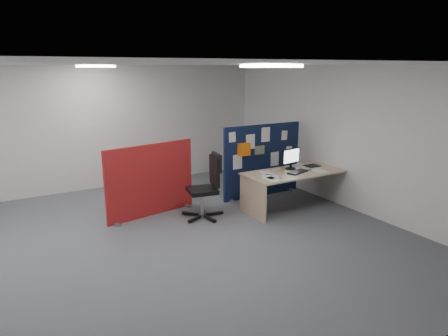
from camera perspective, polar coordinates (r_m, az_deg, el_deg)
name	(u,v)px	position (r m, az deg, el deg)	size (l,w,h in m)	color
floor	(114,255)	(6.16, -15.48, -11.86)	(9.00, 9.00, 0.00)	#4E5156
ceiling	(99,64)	(5.56, -17.36, 14.05)	(9.00, 7.00, 0.02)	white
wall_back	(65,131)	(9.10, -21.73, 4.96)	(9.00, 0.02, 2.70)	silver
wall_front	(245,278)	(2.64, 3.07, -15.43)	(9.00, 0.02, 2.70)	silver
wall_right	(343,137)	(8.02, 16.64, 4.25)	(0.02, 7.00, 2.70)	silver
ceiling_lights	(112,66)	(6.29, -15.72, 13.84)	(4.10, 4.10, 0.04)	white
navy_divider	(262,160)	(8.35, 5.39, 1.08)	(1.84, 0.30, 1.52)	#0E1534
main_desk	(293,179)	(7.78, 9.89, -1.54)	(2.00, 0.89, 0.73)	tan
monitor_main	(291,158)	(7.81, 9.55, 1.46)	(0.47, 0.19, 0.41)	black
keyboard	(298,172)	(7.63, 10.50, -0.55)	(0.45, 0.18, 0.03)	black
mouse	(309,170)	(7.81, 12.03, -0.26)	(0.10, 0.06, 0.03)	#9FA0A4
paper_tray	(312,166)	(8.18, 12.44, 0.32)	(0.28, 0.22, 0.01)	black
red_divider	(151,181)	(7.36, -10.41, -1.81)	(1.75, 0.37, 1.33)	maroon
office_chair	(208,182)	(7.16, -2.25, -2.04)	(0.76, 0.75, 1.15)	black
desk_papers	(288,172)	(7.65, 9.07, -0.54)	(1.37, 0.86, 0.00)	white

